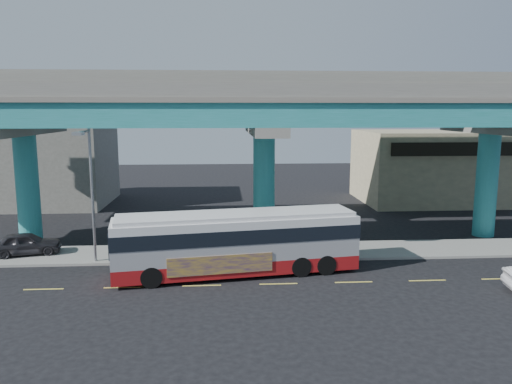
{
  "coord_description": "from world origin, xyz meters",
  "views": [
    {
      "loc": [
        -2.83,
        -25.14,
        8.94
      ],
      "look_at": [
        -0.89,
        4.0,
        4.19
      ],
      "focal_mm": 35.0,
      "sensor_mm": 36.0,
      "label": 1
    }
  ],
  "objects": [
    {
      "name": "parked_car",
      "position": [
        -15.07,
        5.66,
        0.85
      ],
      "size": [
        3.57,
        4.88,
        1.4
      ],
      "primitive_type": "imported",
      "rotation": [
        0.0,
        0.0,
        1.81
      ],
      "color": "#2B2A2F",
      "rests_on": "sidewalk"
    },
    {
      "name": "street_lamp",
      "position": [
        -10.44,
        3.44,
        5.26
      ],
      "size": [
        0.5,
        2.56,
        7.88
      ],
      "color": "gray",
      "rests_on": "sidewalk"
    },
    {
      "name": "transit_bus",
      "position": [
        -2.12,
        1.55,
        1.89
      ],
      "size": [
        13.68,
        4.93,
        3.44
      ],
      "rotation": [
        0.0,
        0.0,
        0.16
      ],
      "color": "maroon",
      "rests_on": "ground"
    },
    {
      "name": "ground",
      "position": [
        0.0,
        0.0,
        0.0
      ],
      "size": [
        120.0,
        120.0,
        0.0
      ],
      "primitive_type": "plane",
      "color": "black",
      "rests_on": "ground"
    },
    {
      "name": "stop_sign",
      "position": [
        4.36,
        4.18,
        1.92
      ],
      "size": [
        0.67,
        0.37,
        2.47
      ],
      "rotation": [
        0.0,
        0.0,
        0.09
      ],
      "color": "gray",
      "rests_on": "sidewalk"
    },
    {
      "name": "building_concrete",
      "position": [
        -20.0,
        24.0,
        4.5
      ],
      "size": [
        12.0,
        10.0,
        9.0
      ],
      "primitive_type": "cube",
      "color": "gray",
      "rests_on": "ground"
    },
    {
      "name": "viaduct",
      "position": [
        -0.0,
        9.11,
        9.14
      ],
      "size": [
        52.0,
        12.4,
        11.7
      ],
      "color": "#1F776E",
      "rests_on": "ground"
    },
    {
      "name": "sidewalk",
      "position": [
        0.0,
        5.5,
        0.07
      ],
      "size": [
        70.0,
        4.0,
        0.15
      ],
      "primitive_type": "cube",
      "color": "gray",
      "rests_on": "ground"
    },
    {
      "name": "lane_markings",
      "position": [
        -0.0,
        -0.3,
        0.01
      ],
      "size": [
        58.0,
        0.12,
        0.01
      ],
      "color": "#D8C64C",
      "rests_on": "ground"
    },
    {
      "name": "building_beige",
      "position": [
        18.0,
        22.98,
        3.51
      ],
      "size": [
        14.0,
        10.23,
        7.0
      ],
      "color": "tan",
      "rests_on": "ground"
    }
  ]
}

